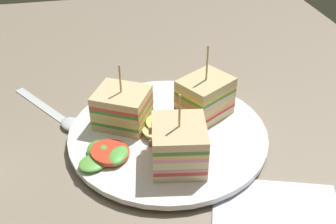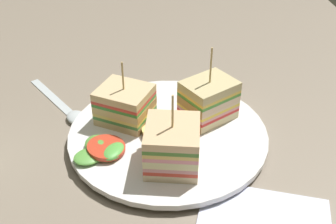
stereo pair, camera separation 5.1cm
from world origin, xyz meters
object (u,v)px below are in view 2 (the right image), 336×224
at_px(chip_pile, 160,125).
at_px(spoon, 70,111).
at_px(sandwich_wedge_0, 125,105).
at_px(sandwich_wedge_1, 171,146).
at_px(plate, 168,134).
at_px(sandwich_wedge_2, 208,100).

height_order(chip_pile, spoon, chip_pile).
relative_size(sandwich_wedge_0, spoon, 0.61).
relative_size(sandwich_wedge_1, spoon, 0.67).
height_order(plate, sandwich_wedge_0, sandwich_wedge_0).
distance_m(sandwich_wedge_2, chip_pile, 0.07).
relative_size(plate, sandwich_wedge_1, 2.72).
bearing_deg(sandwich_wedge_1, chip_pile, 16.62).
height_order(sandwich_wedge_2, spoon, sandwich_wedge_2).
distance_m(sandwich_wedge_0, chip_pile, 0.05).
xyz_separation_m(sandwich_wedge_2, chip_pile, (-0.02, 0.07, -0.02)).
bearing_deg(sandwich_wedge_0, chip_pile, -3.81).
distance_m(chip_pile, spoon, 0.14).
bearing_deg(sandwich_wedge_2, sandwich_wedge_0, -33.19).
relative_size(plate, sandwich_wedge_0, 2.96).
distance_m(sandwich_wedge_1, spoon, 0.19).
height_order(plate, sandwich_wedge_1, sandwich_wedge_1).
relative_size(sandwich_wedge_0, sandwich_wedge_1, 0.92).
xyz_separation_m(sandwich_wedge_0, sandwich_wedge_2, (-0.00, -0.11, 0.00)).
relative_size(sandwich_wedge_0, sandwich_wedge_2, 0.84).
bearing_deg(sandwich_wedge_2, sandwich_wedge_1, 25.49).
bearing_deg(sandwich_wedge_2, chip_pile, -11.54).
xyz_separation_m(sandwich_wedge_1, spoon, (0.13, 0.13, -0.04)).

